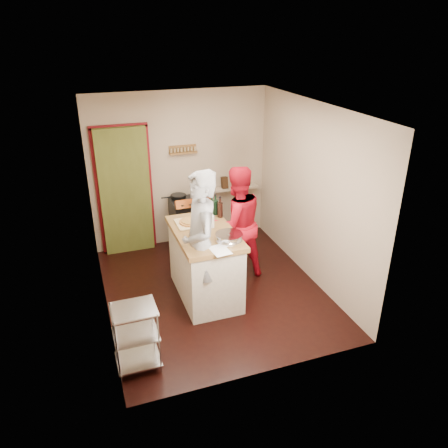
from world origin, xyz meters
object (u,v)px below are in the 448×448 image
at_px(wire_shelving, 136,335).
at_px(person_red, 236,224).
at_px(stove, 190,223).
at_px(person_stripe, 201,246).
at_px(island, 205,262).

distance_m(wire_shelving, person_red, 2.33).
bearing_deg(stove, person_stripe, -100.60).
bearing_deg(island, wire_shelving, -135.12).
bearing_deg(person_stripe, island, 158.90).
relative_size(stove, person_red, 0.58).
height_order(wire_shelving, person_red, person_red).
xyz_separation_m(stove, person_stripe, (-0.35, -1.84, 0.53)).
distance_m(stove, person_red, 1.27).
bearing_deg(wire_shelving, person_stripe, 38.45).
relative_size(wire_shelving, person_stripe, 0.41).
relative_size(stove, wire_shelving, 1.26).
relative_size(stove, person_stripe, 0.51).
height_order(island, person_stripe, person_stripe).
height_order(wire_shelving, island, island).
bearing_deg(person_stripe, wire_shelving, -48.54).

